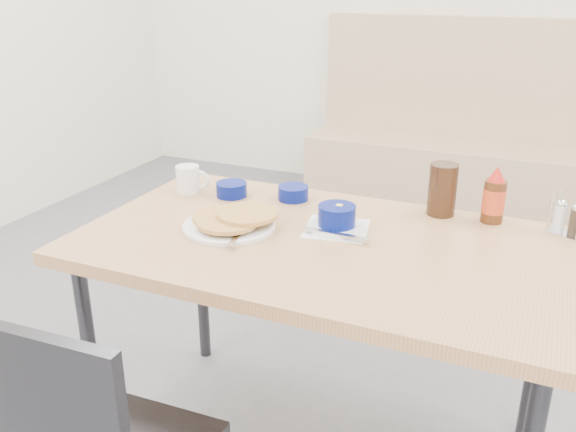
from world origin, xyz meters
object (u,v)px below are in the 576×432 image
at_px(coffee_mug, 189,179).
at_px(syrup_bottle, 494,198).
at_px(booth_bench, 455,155).
at_px(grits_setting, 337,219).
at_px(creamer_bowl, 232,189).
at_px(pancake_plate, 231,221).
at_px(butter_bowl, 293,193).
at_px(dining_table, 321,259).
at_px(amber_tumbler, 442,190).
at_px(condiment_caddy, 567,221).

height_order(coffee_mug, syrup_bottle, syrup_bottle).
distance_m(booth_bench, grits_setting, 2.49).
height_order(grits_setting, creamer_bowl, grits_setting).
height_order(pancake_plate, butter_bowl, pancake_plate).
xyz_separation_m(butter_bowl, syrup_bottle, (0.64, 0.06, 0.05)).
bearing_deg(grits_setting, dining_table, -98.84).
relative_size(booth_bench, coffee_mug, 15.82).
bearing_deg(coffee_mug, amber_tumbler, 9.14).
bearing_deg(condiment_caddy, dining_table, -129.50).
relative_size(dining_table, creamer_bowl, 13.27).
xyz_separation_m(coffee_mug, butter_bowl, (0.36, 0.07, -0.02)).
distance_m(coffee_mug, condiment_caddy, 1.22).
relative_size(creamer_bowl, syrup_bottle, 0.59).
bearing_deg(amber_tumbler, syrup_bottle, 0.00).
bearing_deg(grits_setting, pancake_plate, -159.02).
bearing_deg(coffee_mug, grits_setting, -11.17).
bearing_deg(grits_setting, coffee_mug, 168.83).
bearing_deg(dining_table, grits_setting, 81.16).
relative_size(butter_bowl, syrup_bottle, 0.58).
distance_m(creamer_bowl, amber_tumbler, 0.70).
bearing_deg(booth_bench, coffee_mug, -103.79).
xyz_separation_m(dining_table, amber_tumbler, (0.27, 0.34, 0.14)).
height_order(booth_bench, amber_tumbler, booth_bench).
height_order(creamer_bowl, amber_tumbler, amber_tumbler).
bearing_deg(creamer_bowl, booth_bench, 79.80).
height_order(pancake_plate, syrup_bottle, syrup_bottle).
xyz_separation_m(dining_table, butter_bowl, (-0.21, 0.28, 0.08)).
height_order(amber_tumbler, syrup_bottle, syrup_bottle).
distance_m(booth_bench, condiment_caddy, 2.35).
bearing_deg(coffee_mug, dining_table, -19.63).
bearing_deg(amber_tumbler, booth_bench, 97.12).
bearing_deg(grits_setting, creamer_bowl, 162.45).
relative_size(dining_table, syrup_bottle, 7.89).
distance_m(booth_bench, dining_table, 2.56).
height_order(butter_bowl, syrup_bottle, syrup_bottle).
relative_size(pancake_plate, coffee_mug, 2.39).
xyz_separation_m(condiment_caddy, syrup_bottle, (-0.21, 0.02, 0.03)).
xyz_separation_m(pancake_plate, grits_setting, (0.30, 0.11, 0.01)).
bearing_deg(dining_table, pancake_plate, -174.92).
xyz_separation_m(pancake_plate, coffee_mug, (-0.29, 0.23, 0.03)).
distance_m(dining_table, grits_setting, 0.13).
bearing_deg(syrup_bottle, dining_table, -141.63).
relative_size(booth_bench, creamer_bowl, 18.00).
xyz_separation_m(amber_tumbler, condiment_caddy, (0.37, -0.02, -0.04)).
xyz_separation_m(creamer_bowl, condiment_caddy, (1.06, 0.10, 0.02)).
xyz_separation_m(booth_bench, pancake_plate, (-0.28, -2.56, 0.43)).
relative_size(grits_setting, butter_bowl, 2.25).
height_order(booth_bench, pancake_plate, booth_bench).
height_order(coffee_mug, condiment_caddy, condiment_caddy).
height_order(creamer_bowl, condiment_caddy, condiment_caddy).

